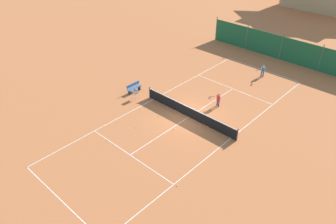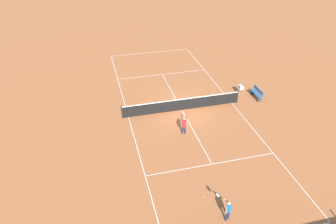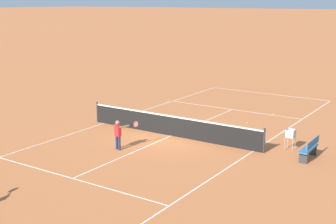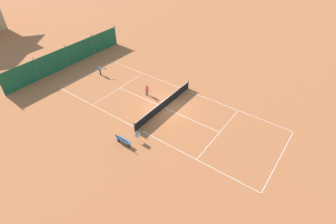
{
  "view_description": "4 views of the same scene",
  "coord_description": "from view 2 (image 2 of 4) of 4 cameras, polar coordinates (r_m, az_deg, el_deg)",
  "views": [
    {
      "loc": [
        13.73,
        -17.31,
        15.08
      ],
      "look_at": [
        -1.08,
        -1.35,
        0.66
      ],
      "focal_mm": 35.0,
      "sensor_mm": 36.0,
      "label": 1
    },
    {
      "loc": [
        6.31,
        20.25,
        13.17
      ],
      "look_at": [
        1.42,
        1.3,
        0.82
      ],
      "focal_mm": 35.0,
      "sensor_mm": 36.0,
      "label": 2
    },
    {
      "loc": [
        -11.4,
        17.47,
        6.17
      ],
      "look_at": [
        1.17,
        -1.49,
        0.68
      ],
      "focal_mm": 50.0,
      "sensor_mm": 36.0,
      "label": 3
    },
    {
      "loc": [
        -17.24,
        -13.07,
        16.47
      ],
      "look_at": [
        -1.16,
        -1.33,
        0.79
      ],
      "focal_mm": 28.0,
      "sensor_mm": 36.0,
      "label": 4
    }
  ],
  "objects": [
    {
      "name": "tennis_ball_by_net_left",
      "position": [
        18.11,
        6.17,
        -14.49
      ],
      "size": [
        0.07,
        0.07,
        0.07
      ],
      "primitive_type": "sphere",
      "color": "#CCE033",
      "rests_on": "ground"
    },
    {
      "name": "tennis_ball_by_net_right",
      "position": [
        26.61,
        0.6,
        2.66
      ],
      "size": [
        0.07,
        0.07,
        0.07
      ],
      "primitive_type": "sphere",
      "color": "#CCE033",
      "rests_on": "ground"
    },
    {
      "name": "tennis_ball_mid_court",
      "position": [
        27.66,
        7.97,
        3.55
      ],
      "size": [
        0.07,
        0.07,
        0.07
      ],
      "primitive_type": "sphere",
      "color": "#CCE033",
      "rests_on": "ground"
    },
    {
      "name": "player_near_service",
      "position": [
        22.05,
        2.8,
        -2.11
      ],
      "size": [
        0.65,
        0.99,
        1.27
      ],
      "color": "#23284C",
      "rests_on": "ground"
    },
    {
      "name": "tennis_ball_alley_right",
      "position": [
        26.78,
        5.28,
        2.72
      ],
      "size": [
        0.07,
        0.07,
        0.07
      ],
      "primitive_type": "sphere",
      "color": "#CCE033",
      "rests_on": "ground"
    },
    {
      "name": "tennis_net",
      "position": [
        24.71,
        2.45,
        1.36
      ],
      "size": [
        9.18,
        0.08,
        1.06
      ],
      "color": "#2D2D2D",
      "rests_on": "ground"
    },
    {
      "name": "tennis_ball_alley_left",
      "position": [
        31.04,
        3.35,
        7.15
      ],
      "size": [
        0.07,
        0.07,
        0.07
      ],
      "primitive_type": "sphere",
      "color": "#CCE033",
      "rests_on": "ground"
    },
    {
      "name": "ground_plane",
      "position": [
        24.97,
        2.42,
        0.38
      ],
      "size": [
        600.0,
        600.0,
        0.0
      ],
      "primitive_type": "plane",
      "color": "#BC6638"
    },
    {
      "name": "court_line_markings",
      "position": [
        24.97,
        2.42,
        0.39
      ],
      "size": [
        8.25,
        23.85,
        0.01
      ],
      "color": "white",
      "rests_on": "ground"
    },
    {
      "name": "tennis_ball_near_corner",
      "position": [
        29.74,
        -9.22,
        5.6
      ],
      "size": [
        0.07,
        0.07,
        0.07
      ],
      "primitive_type": "sphere",
      "color": "#CCE033",
      "rests_on": "ground"
    },
    {
      "name": "tennis_ball_far_corner",
      "position": [
        28.77,
        4.11,
        4.99
      ],
      "size": [
        0.07,
        0.07,
        0.07
      ],
      "primitive_type": "sphere",
      "color": "#CCE033",
      "rests_on": "ground"
    },
    {
      "name": "player_far_baseline",
      "position": [
        16.82,
        10.32,
        -16.24
      ],
      "size": [
        0.51,
        1.03,
        1.22
      ],
      "color": "#23284C",
      "rests_on": "ground"
    },
    {
      "name": "ball_hopper",
      "position": [
        27.29,
        12.61,
        4.12
      ],
      "size": [
        0.36,
        0.36,
        0.89
      ],
      "color": "#B7B7BC",
      "rests_on": "ground"
    },
    {
      "name": "courtside_bench",
      "position": [
        27.26,
        15.2,
        3.21
      ],
      "size": [
        0.36,
        1.5,
        0.84
      ],
      "color": "#336699",
      "rests_on": "ground"
    }
  ]
}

